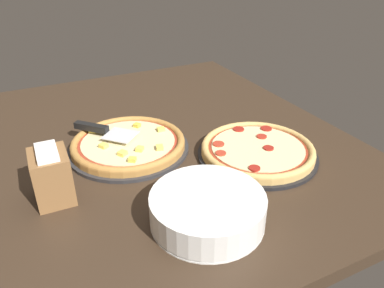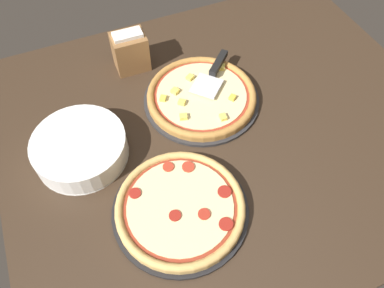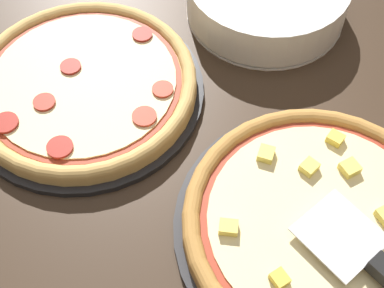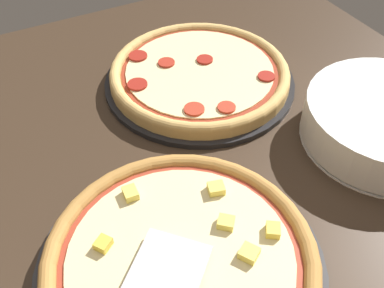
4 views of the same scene
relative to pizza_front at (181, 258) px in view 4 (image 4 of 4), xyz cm
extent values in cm
cube|color=#38281C|center=(-3.20, 11.23, -4.12)|extent=(131.40, 111.68, 3.60)
cylinder|color=#2D2D30|center=(-0.01, 0.00, -1.82)|extent=(35.85, 35.85, 1.00)
cylinder|color=#B77F3D|center=(-0.01, 0.00, -0.52)|extent=(33.70, 33.70, 1.60)
torus|color=#B77F3D|center=(-0.01, 0.00, 0.28)|extent=(33.70, 33.70, 2.20)
cylinder|color=#A33823|center=(-0.01, 0.00, 0.35)|extent=(29.29, 29.29, 0.15)
cylinder|color=beige|center=(-0.01, 0.00, 0.48)|extent=(27.64, 27.64, 0.40)
cube|color=#F9E05B|center=(7.17, -3.90, 1.24)|extent=(2.91, 2.93, 1.11)
cube|color=#F9E05B|center=(8.71, 6.57, 1.24)|extent=(2.62, 2.47, 1.11)
cube|color=#F4D64C|center=(11.61, -2.53, 1.24)|extent=(2.56, 2.63, 1.11)
cube|color=#F9E05B|center=(7.02, 1.19, 1.24)|extent=(2.78, 2.76, 1.11)
cube|color=#F9E05B|center=(-1.81, 10.84, 1.24)|extent=(1.95, 2.34, 1.11)
cube|color=yellow|center=(-7.74, 5.46, 1.24)|extent=(2.57, 2.51, 1.11)
cylinder|color=black|center=(20.20, 32.28, -1.82)|extent=(34.64, 34.64, 1.00)
cylinder|color=#DBAD60|center=(20.20, 32.28, -0.45)|extent=(32.56, 32.56, 1.73)
torus|color=#DBAD60|center=(20.20, 32.28, 0.42)|extent=(32.56, 32.56, 2.01)
cylinder|color=maroon|center=(20.20, 32.28, 0.49)|extent=(28.30, 28.30, 0.15)
cylinder|color=beige|center=(20.20, 32.28, 0.62)|extent=(26.70, 26.70, 0.40)
cylinder|color=maroon|center=(11.99, 41.22, 1.02)|extent=(3.49, 3.49, 0.40)
cylinder|color=#B73823|center=(14.01, 22.79, 1.02)|extent=(3.37, 3.37, 0.40)
cylinder|color=maroon|center=(8.47, 33.20, 1.02)|extent=(3.48, 3.48, 0.40)
cylinder|color=maroon|center=(29.44, 24.71, 1.02)|extent=(3.04, 3.04, 0.40)
cylinder|color=#B73823|center=(18.88, 20.71, 1.02)|extent=(3.00, 3.00, 0.40)
cylinder|color=#AD2D1E|center=(15.73, 36.78, 1.02)|extent=(3.08, 3.08, 0.40)
cylinder|color=maroon|center=(22.40, 34.35, 1.02)|extent=(3.01, 3.01, 0.40)
cube|color=silver|center=(-2.35, -1.55, 1.91)|extent=(11.94, 11.91, 0.24)
cylinder|color=white|center=(38.87, 5.72, -1.97)|extent=(25.62, 25.62, 0.70)
cylinder|color=white|center=(38.87, 5.72, -1.27)|extent=(25.62, 25.62, 0.70)
cylinder|color=white|center=(38.87, 5.72, -0.57)|extent=(25.62, 25.62, 0.70)
cylinder|color=white|center=(38.87, 5.72, 0.13)|extent=(25.62, 25.62, 0.70)
camera|label=1|loc=(95.62, -26.15, 53.61)|focal=35.00mm
camera|label=2|loc=(33.75, 71.39, 84.99)|focal=35.00mm
camera|label=3|loc=(-28.95, 14.04, 58.50)|focal=50.00mm
camera|label=4|loc=(-12.35, -26.23, 47.93)|focal=42.00mm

